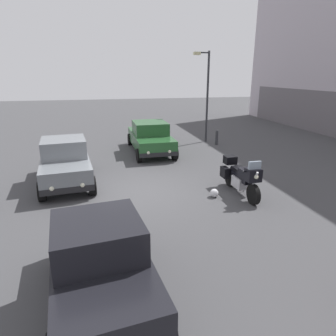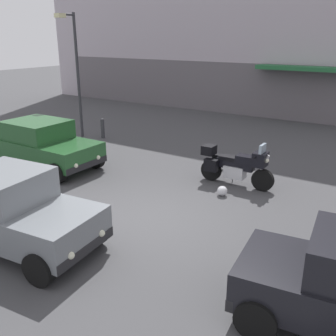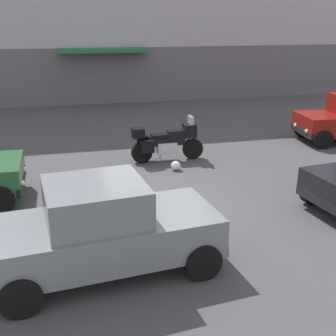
% 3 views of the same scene
% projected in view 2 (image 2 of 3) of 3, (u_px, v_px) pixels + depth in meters
% --- Properties ---
extents(ground_plane, '(80.00, 80.00, 0.00)m').
position_uv_depth(ground_plane, '(140.00, 219.00, 9.33)').
color(ground_plane, '#424244').
extents(motorcycle, '(2.26, 0.77, 1.36)m').
position_uv_depth(motorcycle, '(235.00, 165.00, 11.26)').
color(motorcycle, black).
rests_on(motorcycle, ground).
extents(helmet, '(0.28, 0.28, 0.28)m').
position_uv_depth(helmet, '(222.00, 191.00, 10.64)').
color(helmet, silver).
rests_on(helmet, ground).
extents(car_sedan_far, '(4.59, 1.93, 1.56)m').
position_uv_depth(car_sedan_far, '(38.00, 143.00, 12.90)').
color(car_sedan_far, '#235128').
rests_on(car_sedan_far, ground).
extents(car_wagon_end, '(3.99, 2.15, 1.64)m').
position_uv_depth(car_wagon_end, '(11.00, 210.00, 7.91)').
color(car_wagon_end, slate).
rests_on(car_wagon_end, ground).
extents(streetlamp_curbside, '(0.28, 0.94, 5.08)m').
position_uv_depth(streetlamp_curbside, '(75.00, 65.00, 15.81)').
color(streetlamp_curbside, '#2D2D33').
rests_on(streetlamp_curbside, ground).
extents(bollard_curbside, '(0.16, 0.16, 0.86)m').
position_uv_depth(bollard_curbside, '(103.00, 128.00, 16.53)').
color(bollard_curbside, '#333338').
rests_on(bollard_curbside, ground).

